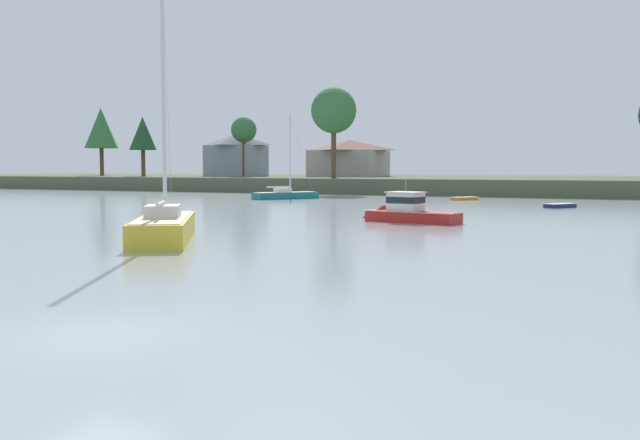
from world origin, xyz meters
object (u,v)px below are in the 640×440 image
sailboat_teal (285,197)px  dinghy_orange (464,199)px  dinghy_navy (560,206)px  cruiser_red (403,215)px  sailboat_yellow (164,234)px

sailboat_teal → dinghy_orange: sailboat_teal is taller
sailboat_teal → dinghy_navy: size_ratio=3.05×
cruiser_red → dinghy_orange: bearing=96.3°
dinghy_orange → cruiser_red: (3.54, -32.21, 0.32)m
dinghy_orange → sailboat_yellow: (-3.31, -48.59, 0.20)m
dinghy_orange → sailboat_yellow: bearing=-93.9°
sailboat_teal → sailboat_yellow: sailboat_yellow is taller
sailboat_yellow → cruiser_red: (6.85, 16.38, 0.11)m
sailboat_teal → dinghy_navy: (30.13, -5.06, -0.09)m
dinghy_navy → cruiser_red: bearing=-109.3°
dinghy_navy → cruiser_red: cruiser_red is taller
sailboat_teal → sailboat_yellow: bearing=-69.9°
cruiser_red → sailboat_teal: bearing=130.3°
sailboat_teal → dinghy_navy: 30.55m
sailboat_teal → sailboat_yellow: (15.72, -43.02, 0.11)m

